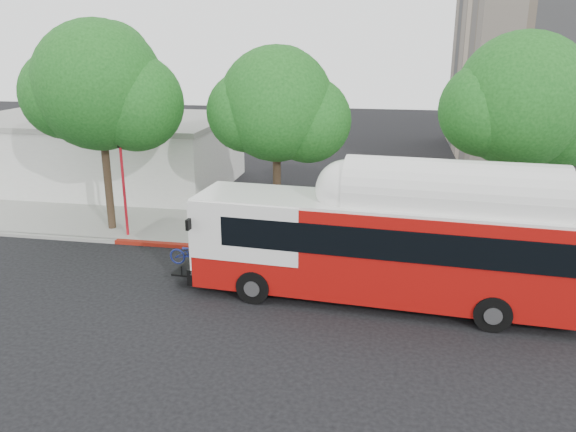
{
  "coord_description": "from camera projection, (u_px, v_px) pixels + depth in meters",
  "views": [
    {
      "loc": [
        4.0,
        -18.13,
        8.68
      ],
      "look_at": [
        0.07,
        3.0,
        2.01
      ],
      "focal_mm": 35.0,
      "sensor_mm": 36.0,
      "label": 1
    }
  ],
  "objects": [
    {
      "name": "ground",
      "position": [
        271.0,
        293.0,
        20.29
      ],
      "size": [
        120.0,
        120.0,
        0.0
      ],
      "primitive_type": "plane",
      "color": "black",
      "rests_on": "ground"
    },
    {
      "name": "street_tree_right",
      "position": [
        533.0,
        106.0,
        22.29
      ],
      "size": [
        6.21,
        5.4,
        9.18
      ],
      "color": "#2D2116",
      "rests_on": "ground"
    },
    {
      "name": "curb_strip",
      "position": [
        290.0,
        253.0,
        23.93
      ],
      "size": [
        60.0,
        0.3,
        0.15
      ],
      "primitive_type": "cube",
      "color": "gray",
      "rests_on": "ground"
    },
    {
      "name": "red_curb_segment",
      "position": [
        223.0,
        248.0,
        24.46
      ],
      "size": [
        10.0,
        0.32,
        0.16
      ],
      "primitive_type": "cube",
      "color": "maroon",
      "rests_on": "ground"
    },
    {
      "name": "street_tree_left",
      "position": [
        110.0,
        91.0,
        25.05
      ],
      "size": [
        6.67,
        5.8,
        9.74
      ],
      "color": "#2D2116",
      "rests_on": "ground"
    },
    {
      "name": "low_commercial_bldg",
      "position": [
        100.0,
        151.0,
        35.25
      ],
      "size": [
        16.2,
        10.2,
        4.25
      ],
      "color": "silver",
      "rests_on": "ground"
    },
    {
      "name": "transit_bus",
      "position": [
        384.0,
        249.0,
        19.16
      ],
      "size": [
        14.05,
        3.76,
        4.11
      ],
      "rotation": [
        0.0,
        0.0,
        -0.07
      ],
      "color": "#A10E0B",
      "rests_on": "ground"
    },
    {
      "name": "street_tree_mid",
      "position": [
        286.0,
        109.0,
        24.34
      ],
      "size": [
        5.75,
        5.0,
        8.62
      ],
      "color": "#2D2116",
      "rests_on": "ground"
    },
    {
      "name": "sidewalk",
      "position": [
        300.0,
        233.0,
        26.37
      ],
      "size": [
        60.0,
        5.0,
        0.15
      ],
      "primitive_type": "cube",
      "color": "gray",
      "rests_on": "ground"
    },
    {
      "name": "signal_pole",
      "position": [
        124.0,
        189.0,
        25.35
      ],
      "size": [
        0.13,
        0.43,
        4.51
      ],
      "color": "red",
      "rests_on": "ground"
    }
  ]
}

